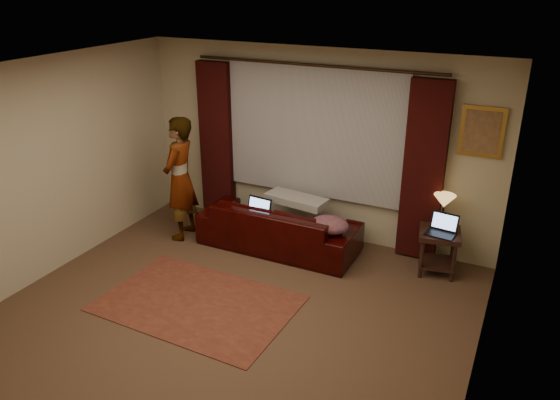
# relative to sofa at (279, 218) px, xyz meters

# --- Properties ---
(floor) EXTENTS (5.00, 5.00, 0.01)m
(floor) POSITION_rel_sofa_xyz_m (0.23, -1.84, -0.44)
(floor) COLOR brown
(floor) RESTS_ON ground
(ceiling) EXTENTS (5.00, 5.00, 0.02)m
(ceiling) POSITION_rel_sofa_xyz_m (0.23, -1.84, 2.17)
(ceiling) COLOR silver
(ceiling) RESTS_ON ground
(wall_back) EXTENTS (5.00, 0.02, 2.60)m
(wall_back) POSITION_rel_sofa_xyz_m (0.23, 0.66, 0.87)
(wall_back) COLOR #BCB092
(wall_back) RESTS_ON ground
(wall_left) EXTENTS (0.02, 5.00, 2.60)m
(wall_left) POSITION_rel_sofa_xyz_m (-2.27, -1.84, 0.87)
(wall_left) COLOR #BCB092
(wall_left) RESTS_ON ground
(wall_right) EXTENTS (0.02, 5.00, 2.60)m
(wall_right) POSITION_rel_sofa_xyz_m (2.73, -1.84, 0.87)
(wall_right) COLOR #BCB092
(wall_right) RESTS_ON ground
(sheer_curtain) EXTENTS (2.50, 0.05, 1.80)m
(sheer_curtain) POSITION_rel_sofa_xyz_m (0.23, 0.60, 1.07)
(sheer_curtain) COLOR #9D9DA4
(sheer_curtain) RESTS_ON wall_back
(drape_left) EXTENTS (0.50, 0.14, 2.30)m
(drape_left) POSITION_rel_sofa_xyz_m (-1.27, 0.55, 0.75)
(drape_left) COLOR black
(drape_left) RESTS_ON floor
(drape_right) EXTENTS (0.50, 0.14, 2.30)m
(drape_right) POSITION_rel_sofa_xyz_m (1.73, 0.55, 0.75)
(drape_right) COLOR black
(drape_right) RESTS_ON floor
(curtain_rod) EXTENTS (0.04, 0.04, 3.40)m
(curtain_rod) POSITION_rel_sofa_xyz_m (0.23, 0.55, 1.95)
(curtain_rod) COLOR #301F0E
(curtain_rod) RESTS_ON wall_back
(picture_frame) EXTENTS (0.50, 0.04, 0.60)m
(picture_frame) POSITION_rel_sofa_xyz_m (2.33, 0.63, 1.32)
(picture_frame) COLOR #BB8A38
(picture_frame) RESTS_ON wall_back
(sofa) EXTENTS (2.14, 0.94, 0.86)m
(sofa) POSITION_rel_sofa_xyz_m (0.00, 0.00, 0.00)
(sofa) COLOR black
(sofa) RESTS_ON floor
(throw_blanket) EXTENTS (0.88, 0.44, 0.10)m
(throw_blanket) POSITION_rel_sofa_xyz_m (0.15, 0.24, 0.44)
(throw_blanket) COLOR #9A9893
(throw_blanket) RESTS_ON sofa
(clothing_pile) EXTENTS (0.55, 0.46, 0.21)m
(clothing_pile) POSITION_rel_sofa_xyz_m (0.77, -0.12, 0.10)
(clothing_pile) COLOR brown
(clothing_pile) RESTS_ON sofa
(laptop_sofa) EXTENTS (0.39, 0.42, 0.26)m
(laptop_sofa) POSITION_rel_sofa_xyz_m (-0.28, -0.16, 0.13)
(laptop_sofa) COLOR black
(laptop_sofa) RESTS_ON sofa
(area_rug) EXTENTS (2.19, 1.50, 0.01)m
(area_rug) POSITION_rel_sofa_xyz_m (-0.22, -1.63, -0.43)
(area_rug) COLOR brown
(area_rug) RESTS_ON floor
(end_table) EXTENTS (0.57, 0.57, 0.56)m
(end_table) POSITION_rel_sofa_xyz_m (2.06, 0.26, -0.15)
(end_table) COLOR black
(end_table) RESTS_ON floor
(tiffany_lamp) EXTENTS (0.30, 0.30, 0.42)m
(tiffany_lamp) POSITION_rel_sofa_xyz_m (2.04, 0.40, 0.34)
(tiffany_lamp) COLOR olive
(tiffany_lamp) RESTS_ON end_table
(laptop_table) EXTENTS (0.37, 0.40, 0.24)m
(laptop_table) POSITION_rel_sofa_xyz_m (2.08, 0.17, 0.25)
(laptop_table) COLOR black
(laptop_table) RESTS_ON end_table
(person) EXTENTS (0.57, 0.57, 1.72)m
(person) POSITION_rel_sofa_xyz_m (-1.36, -0.27, 0.43)
(person) COLOR #9A9893
(person) RESTS_ON floor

